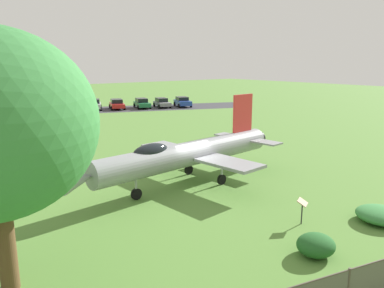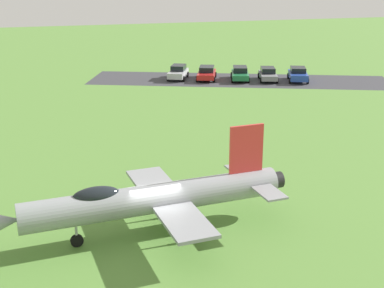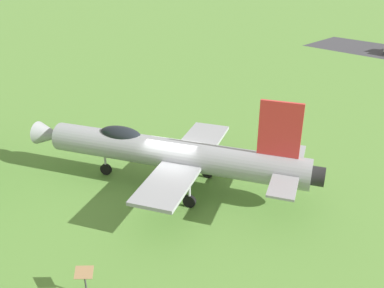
% 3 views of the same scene
% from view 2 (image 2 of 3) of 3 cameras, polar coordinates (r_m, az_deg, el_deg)
% --- Properties ---
extents(ground_plane, '(200.00, 200.00, 0.00)m').
position_cam_2_polar(ground_plane, '(26.52, -3.92, -9.42)').
color(ground_plane, '#568438').
extents(parking_strip, '(34.61, 19.56, 0.00)m').
position_cam_2_polar(parking_strip, '(61.90, 5.01, 6.80)').
color(parking_strip, '#38383D').
rests_on(parking_strip, ground_plane).
extents(display_jet, '(14.64, 8.77, 4.98)m').
position_cam_2_polar(display_jet, '(25.62, -4.75, -5.86)').
color(display_jet, gray).
rests_on(display_jet, ground_plane).
extents(parked_car_blue, '(3.29, 4.54, 1.55)m').
position_cam_2_polar(parked_car_blue, '(62.17, 11.24, 7.32)').
color(parked_car_blue, '#23429E').
rests_on(parked_car_blue, ground_plane).
extents(parked_car_gray, '(2.92, 4.46, 1.47)m').
position_cam_2_polar(parked_car_gray, '(61.93, 8.10, 7.41)').
color(parked_car_gray, slate).
rests_on(parked_car_gray, ground_plane).
extents(parked_car_green, '(3.11, 4.76, 1.51)m').
position_cam_2_polar(parked_car_green, '(61.86, 5.15, 7.52)').
color(parked_car_green, '#1E6B3D').
rests_on(parked_car_green, ground_plane).
extents(parked_car_red, '(3.38, 4.82, 1.48)m').
position_cam_2_polar(parked_car_red, '(61.98, 1.57, 7.60)').
color(parked_car_red, red).
rests_on(parked_car_red, ground_plane).
extents(parked_car_silver, '(3.33, 4.42, 1.58)m').
position_cam_2_polar(parked_car_silver, '(62.25, -1.49, 7.69)').
color(parked_car_silver, '#B2B5BA').
rests_on(parked_car_silver, ground_plane).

